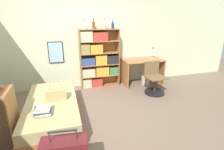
% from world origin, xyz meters
% --- Properties ---
extents(ground_plane, '(14.00, 14.00, 0.00)m').
position_xyz_m(ground_plane, '(0.00, 0.00, 0.00)').
color(ground_plane, '#756051').
extents(wall_back, '(10.00, 0.09, 2.60)m').
position_xyz_m(wall_back, '(-0.00, 1.69, 1.30)').
color(wall_back, beige).
rests_on(wall_back, ground_plane).
extents(bed, '(0.96, 1.97, 0.42)m').
position_xyz_m(bed, '(-0.78, 0.02, 0.21)').
color(bed, '#A36B3D').
rests_on(bed, ground_plane).
extents(handbag, '(0.38, 0.19, 0.38)m').
position_xyz_m(handbag, '(-0.68, 0.02, 0.53)').
color(handbag, tan).
rests_on(handbag, bed).
extents(book_stack_on_bed, '(0.30, 0.38, 0.09)m').
position_xyz_m(book_stack_on_bed, '(-0.88, -0.44, 0.47)').
color(book_stack_on_bed, gold).
rests_on(book_stack_on_bed, bed).
extents(bookcase, '(1.08, 0.30, 1.62)m').
position_xyz_m(bookcase, '(0.42, 1.48, 0.79)').
color(bookcase, '#A36B3D').
rests_on(bookcase, ground_plane).
extents(bottle_green, '(0.06, 0.06, 0.25)m').
position_xyz_m(bottle_green, '(0.10, 1.46, 1.72)').
color(bottle_green, '#B7BCC1').
rests_on(bottle_green, bookcase).
extents(bottle_brown, '(0.08, 0.08, 0.27)m').
position_xyz_m(bottle_brown, '(0.35, 1.51, 1.73)').
color(bottle_brown, brown).
rests_on(bottle_brown, bookcase).
extents(bottle_clear, '(0.08, 0.08, 0.26)m').
position_xyz_m(bottle_clear, '(0.63, 1.47, 1.72)').
color(bottle_clear, '#B7BCC1').
rests_on(bottle_clear, bookcase).
extents(bottle_blue, '(0.08, 0.08, 0.21)m').
position_xyz_m(bottle_blue, '(0.87, 1.47, 1.71)').
color(bottle_blue, navy).
rests_on(bottle_blue, bookcase).
extents(desk, '(1.16, 0.65, 0.75)m').
position_xyz_m(desk, '(1.74, 1.31, 0.52)').
color(desk, '#A36B3D').
rests_on(desk, ground_plane).
extents(desk_lamp, '(0.19, 0.14, 0.44)m').
position_xyz_m(desk_lamp, '(2.06, 1.33, 1.04)').
color(desk_lamp, '#ADA89E').
rests_on(desk_lamp, desk).
extents(desk_chair, '(0.52, 0.52, 0.82)m').
position_xyz_m(desk_chair, '(1.75, 0.61, 0.25)').
color(desk_chair, black).
rests_on(desk_chair, ground_plane).
extents(waste_bin, '(0.26, 0.26, 0.24)m').
position_xyz_m(waste_bin, '(1.83, 1.25, 0.12)').
color(waste_bin, '#B7B2A8').
rests_on(waste_bin, ground_plane).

